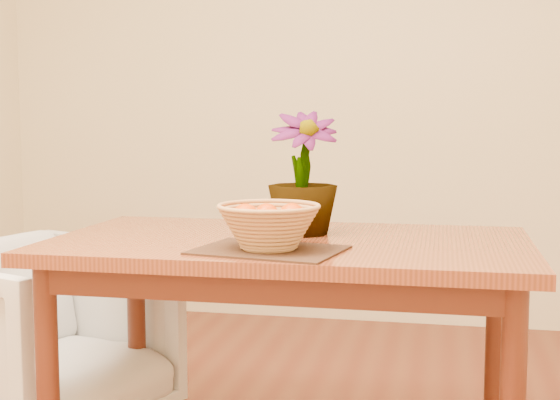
% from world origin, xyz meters
% --- Properties ---
extents(wall_back, '(4.00, 0.02, 2.70)m').
position_xyz_m(wall_back, '(0.00, 2.25, 1.35)').
color(wall_back, '#FFEDC2').
rests_on(wall_back, floor).
extents(table, '(1.40, 0.80, 0.75)m').
position_xyz_m(table, '(0.00, 0.30, 0.66)').
color(table, brown).
rests_on(table, floor).
extents(placemat, '(0.43, 0.35, 0.01)m').
position_xyz_m(placemat, '(-0.01, 0.08, 0.75)').
color(placemat, '#372114').
rests_on(placemat, table).
extents(wicker_basket, '(0.28, 0.28, 0.11)m').
position_xyz_m(wicker_basket, '(-0.01, 0.08, 0.81)').
color(wicker_basket, '#B4884B').
rests_on(wicker_basket, placemat).
extents(orange_pile, '(0.20, 0.19, 0.08)m').
position_xyz_m(orange_pile, '(-0.01, 0.08, 0.84)').
color(orange_pile, '#EF3F03').
rests_on(orange_pile, wicker_basket).
extents(potted_plant, '(0.26, 0.26, 0.38)m').
position_xyz_m(potted_plant, '(0.02, 0.40, 0.94)').
color(potted_plant, '#184E16').
rests_on(potted_plant, table).
extents(armchair, '(0.90, 0.92, 0.75)m').
position_xyz_m(armchair, '(-0.91, 0.47, 0.37)').
color(armchair, '#806C59').
rests_on(armchair, floor).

